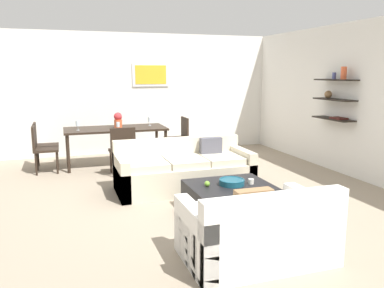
{
  "coord_description": "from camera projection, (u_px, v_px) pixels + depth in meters",
  "views": [
    {
      "loc": [
        -1.84,
        -5.42,
        1.85
      ],
      "look_at": [
        0.04,
        0.2,
        0.75
      ],
      "focal_mm": 36.69,
      "sensor_mm": 36.0,
      "label": 1
    }
  ],
  "objects": [
    {
      "name": "ground_plane",
      "position": [
        193.0,
        195.0,
        5.96
      ],
      "size": [
        18.0,
        18.0,
        0.0
      ],
      "primitive_type": "plane",
      "color": "gray"
    },
    {
      "name": "back_wall_unit",
      "position": [
        157.0,
        93.0,
        9.1
      ],
      "size": [
        8.4,
        0.09,
        2.7
      ],
      "color": "silver",
      "rests_on": "ground"
    },
    {
      "name": "right_wall_shelf_unit",
      "position": [
        339.0,
        99.0,
        7.22
      ],
      "size": [
        0.34,
        8.2,
        2.7
      ],
      "color": "silver",
      "rests_on": "ground"
    },
    {
      "name": "sofa_beige",
      "position": [
        184.0,
        171.0,
        6.21
      ],
      "size": [
        2.11,
        0.9,
        0.78
      ],
      "color": "beige",
      "rests_on": "ground"
    },
    {
      "name": "loveseat_white",
      "position": [
        257.0,
        231.0,
        3.87
      ],
      "size": [
        1.43,
        0.9,
        0.78
      ],
      "color": "white",
      "rests_on": "ground"
    },
    {
      "name": "coffee_table",
      "position": [
        231.0,
        199.0,
        5.17
      ],
      "size": [
        1.08,
        0.96,
        0.38
      ],
      "color": "black",
      "rests_on": "ground"
    },
    {
      "name": "decorative_bowl",
      "position": [
        232.0,
        182.0,
        5.15
      ],
      "size": [
        0.34,
        0.34,
        0.08
      ],
      "color": "navy",
      "rests_on": "coffee_table"
    },
    {
      "name": "candle_jar",
      "position": [
        251.0,
        181.0,
        5.19
      ],
      "size": [
        0.08,
        0.08,
        0.07
      ],
      "primitive_type": "cylinder",
      "color": "silver",
      "rests_on": "coffee_table"
    },
    {
      "name": "apple_on_coffee_table",
      "position": [
        207.0,
        184.0,
        5.07
      ],
      "size": [
        0.07,
        0.07,
        0.07
      ],
      "primitive_type": "sphere",
      "color": "#669E2D",
      "rests_on": "coffee_table"
    },
    {
      "name": "dining_table",
      "position": [
        116.0,
        131.0,
        7.77
      ],
      "size": [
        1.97,
        0.89,
        0.75
      ],
      "color": "black",
      "rests_on": "ground"
    },
    {
      "name": "dining_chair_right_far",
      "position": [
        180.0,
        135.0,
        8.43
      ],
      "size": [
        0.44,
        0.44,
        0.88
      ],
      "color": "black",
      "rests_on": "ground"
    },
    {
      "name": "dining_chair_foot",
      "position": [
        122.0,
        148.0,
        7.01
      ],
      "size": [
        0.44,
        0.44,
        0.88
      ],
      "color": "black",
      "rests_on": "ground"
    },
    {
      "name": "dining_chair_left_near",
      "position": [
        41.0,
        146.0,
        7.18
      ],
      "size": [
        0.44,
        0.44,
        0.88
      ],
      "color": "black",
      "rests_on": "ground"
    },
    {
      "name": "dining_chair_left_far",
      "position": [
        42.0,
        142.0,
        7.56
      ],
      "size": [
        0.44,
        0.44,
        0.88
      ],
      "color": "black",
      "rests_on": "ground"
    },
    {
      "name": "wine_glass_foot",
      "position": [
        118.0,
        125.0,
        7.38
      ],
      "size": [
        0.06,
        0.06,
        0.16
      ],
      "color": "silver",
      "rests_on": "dining_table"
    },
    {
      "name": "wine_glass_left_near",
      "position": [
        78.0,
        124.0,
        7.41
      ],
      "size": [
        0.08,
        0.08,
        0.18
      ],
      "color": "silver",
      "rests_on": "dining_table"
    },
    {
      "name": "wine_glass_right_far",
      "position": [
        150.0,
        120.0,
        8.07
      ],
      "size": [
        0.07,
        0.07,
        0.17
      ],
      "color": "silver",
      "rests_on": "dining_table"
    },
    {
      "name": "centerpiece_vase",
      "position": [
        118.0,
        120.0,
        7.7
      ],
      "size": [
        0.16,
        0.16,
        0.31
      ],
      "color": "#D85933",
      "rests_on": "dining_table"
    }
  ]
}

